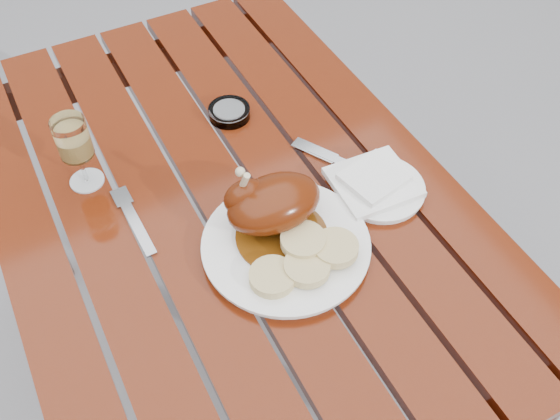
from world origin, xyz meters
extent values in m
plane|color=slate|center=(0.00, 0.00, 0.00)|extent=(60.00, 60.00, 0.00)
cube|color=#65230C|center=(0.00, 0.00, 0.38)|extent=(0.80, 1.20, 0.75)
cylinder|color=white|center=(0.04, -0.17, 0.76)|extent=(0.31, 0.31, 0.02)
cylinder|color=#5C2F0A|center=(0.04, -0.15, 0.77)|extent=(0.16, 0.16, 0.00)
ellipsoid|color=#601D07|center=(0.05, -0.12, 0.81)|extent=(0.17, 0.11, 0.08)
ellipsoid|color=#601D07|center=(0.01, -0.09, 0.83)|extent=(0.08, 0.05, 0.07)
cylinder|color=#C6B28C|center=(0.00, -0.09, 0.85)|extent=(0.02, 0.04, 0.09)
cylinder|color=#DDCC87|center=(-0.01, -0.22, 0.78)|extent=(0.08, 0.08, 0.02)
cylinder|color=#DDCC87|center=(0.04, -0.23, 0.78)|extent=(0.08, 0.08, 0.02)
cylinder|color=#DDCC87|center=(0.10, -0.23, 0.79)|extent=(0.08, 0.08, 0.02)
cylinder|color=#DDCC87|center=(0.06, -0.19, 0.79)|extent=(0.08, 0.08, 0.02)
cylinder|color=tan|center=(-0.22, 0.15, 0.83)|extent=(0.08, 0.08, 0.15)
cylinder|color=white|center=(0.26, -0.13, 0.76)|extent=(0.20, 0.20, 0.01)
cube|color=white|center=(0.25, -0.12, 0.77)|extent=(0.15, 0.14, 0.01)
cylinder|color=#B2B7BC|center=(0.10, 0.19, 0.76)|extent=(0.09, 0.09, 0.02)
cube|color=gray|center=(-0.17, 0.00, 0.75)|extent=(0.02, 0.16, 0.01)
cube|color=gray|center=(0.25, -0.07, 0.75)|extent=(0.12, 0.19, 0.01)
camera|label=1|loc=(-0.26, -0.73, 1.61)|focal=40.00mm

